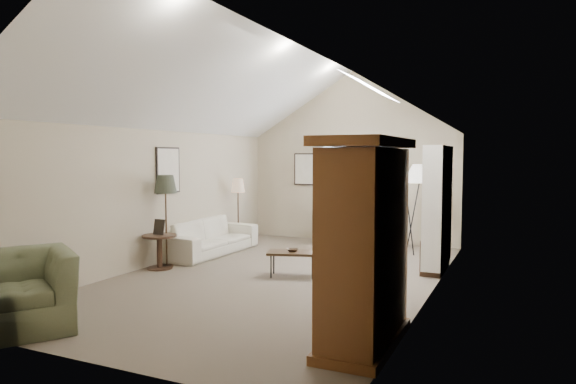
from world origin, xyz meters
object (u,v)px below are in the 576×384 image
at_px(sofa, 209,236).
at_px(side_table, 160,252).
at_px(coffee_table, 293,264).
at_px(side_chair, 360,220).
at_px(armoire, 365,243).
at_px(armchair_far, 341,223).
at_px(armchair_near, 7,292).

height_order(sofa, side_table, sofa).
distance_m(sofa, coffee_table, 2.67).
distance_m(side_table, side_chair, 4.54).
bearing_deg(side_chair, sofa, -151.08).
bearing_deg(sofa, armoire, -128.84).
height_order(sofa, coffee_table, sofa).
height_order(armchair_far, coffee_table, armchair_far).
bearing_deg(sofa, side_chair, -50.05).
xyz_separation_m(coffee_table, side_table, (-2.41, -0.46, 0.10)).
xyz_separation_m(armchair_near, coffee_table, (1.89, 3.83, -0.24)).
distance_m(sofa, armchair_near, 5.00).
distance_m(armchair_near, coffee_table, 4.27).
bearing_deg(armchair_near, side_table, 42.00).
relative_size(armchair_far, side_table, 1.65).
xyz_separation_m(armchair_near, side_table, (-0.52, 3.37, -0.14)).
height_order(armchair_near, side_table, armchair_near).
bearing_deg(side_table, side_chair, 54.78).
bearing_deg(sofa, armchair_far, -39.08).
bearing_deg(armoire, side_table, 154.70).
relative_size(armchair_near, side_table, 2.26).
bearing_deg(side_chair, armchair_far, 140.04).
bearing_deg(armoire, armchair_near, -161.40).
bearing_deg(armchair_near, sofa, 39.21).
bearing_deg(armoire, coffee_table, 127.95).
bearing_deg(sofa, coffee_table, -114.29).
bearing_deg(coffee_table, side_chair, 86.39).
distance_m(armoire, side_table, 4.91).
bearing_deg(side_table, coffee_table, 10.69).
distance_m(coffee_table, side_table, 2.45).
height_order(armchair_near, coffee_table, armchair_near).
bearing_deg(side_chair, armoire, -82.91).
distance_m(armchair_far, coffee_table, 3.60).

